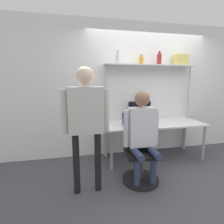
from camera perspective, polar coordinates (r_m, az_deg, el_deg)
ground_plane at (r=3.44m, az=15.92°, el=-16.77°), size 12.00×12.00×0.00m
wall_back at (r=3.82m, az=11.07°, el=7.16°), size 8.00×0.06×2.70m
desk at (r=3.55m, az=13.35°, el=-4.43°), size 1.95×0.77×0.72m
shelf_unit at (r=3.66m, az=12.25°, el=10.59°), size 1.85×0.26×1.85m
monitor at (r=3.59m, az=9.01°, el=0.43°), size 0.47×0.22×0.40m
laptop at (r=3.18m, az=6.20°, el=-3.41°), size 0.33×0.26×0.26m
cell_phone at (r=3.26m, az=10.90°, el=-4.40°), size 0.07×0.15×0.01m
office_chair at (r=2.85m, az=9.17°, el=-15.97°), size 0.56×0.56×0.93m
person_seated at (r=2.61m, az=9.80°, el=-5.81°), size 0.55×0.47×1.39m
person_standing at (r=2.31m, az=-8.49°, el=-0.75°), size 0.62×0.23×1.71m
bottle_red at (r=3.77m, az=15.17°, el=16.34°), size 0.09×0.09×0.26m
bottle_clear at (r=3.47m, az=1.82°, el=17.10°), size 0.06×0.06×0.24m
bottle_amber at (r=3.61m, az=9.50°, el=16.31°), size 0.09×0.09×0.18m
storage_box at (r=4.01m, az=21.48°, el=15.56°), size 0.27×0.16×0.22m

